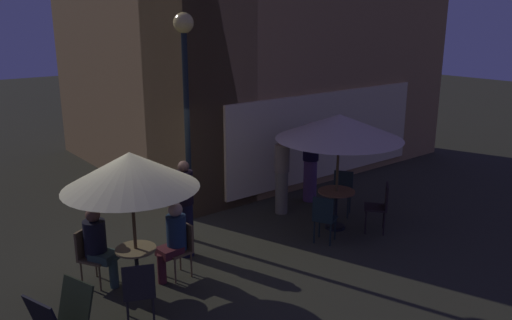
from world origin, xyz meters
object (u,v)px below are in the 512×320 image
at_px(street_lamp_near_corner, 186,81).
at_px(cafe_chair_1, 139,288).
at_px(patron_seated_0, 98,242).
at_px(patron_standing_2, 311,162).
at_px(cafe_chair_3, 324,215).
at_px(patron_standing_4, 282,174).
at_px(patron_standing_3, 185,208).
at_px(cafe_chair_0, 91,251).
at_px(cafe_chair_4, 381,203).
at_px(cafe_table_0, 137,263).
at_px(cafe_table_1, 336,201).
at_px(patio_umbrella_1, 339,127).
at_px(cafe_chair_2, 181,245).
at_px(patron_seated_1, 174,237).
at_px(cafe_chair_5, 342,189).
at_px(patio_umbrella_0, 130,171).

relative_size(street_lamp_near_corner, cafe_chair_1, 4.45).
relative_size(patron_seated_0, patron_standing_2, 0.70).
xyz_separation_m(cafe_chair_3, patron_standing_4, (0.41, 1.64, 0.32)).
relative_size(patron_standing_2, patron_standing_3, 1.05).
distance_m(cafe_chair_0, cafe_chair_4, 5.37).
xyz_separation_m(cafe_chair_3, patron_seated_0, (-3.82, 1.11, 0.17)).
bearing_deg(cafe_table_0, cafe_table_1, -2.21).
bearing_deg(cafe_chair_3, patio_umbrella_1, -0.00).
xyz_separation_m(patio_umbrella_1, cafe_chair_2, (-3.37, 0.22, -1.52)).
xyz_separation_m(street_lamp_near_corner, patron_standing_3, (-0.40, -0.50, -2.11)).
height_order(patron_seated_0, patron_seated_1, patron_seated_0).
height_order(cafe_table_0, patron_standing_2, patron_standing_2).
xyz_separation_m(cafe_table_1, cafe_chair_4, (0.54, -0.67, 0.03)).
distance_m(cafe_table_0, cafe_chair_5, 4.87).
height_order(cafe_table_0, patio_umbrella_1, patio_umbrella_1).
distance_m(street_lamp_near_corner, patron_seated_0, 3.06).
bearing_deg(patio_umbrella_1, cafe_table_1, 180.00).
bearing_deg(cafe_table_1, cafe_table_0, 177.79).
bearing_deg(patron_seated_0, cafe_chair_0, 180.00).
bearing_deg(cafe_chair_5, patio_umbrella_0, -30.07).
distance_m(cafe_table_0, patron_standing_4, 4.07).
xyz_separation_m(cafe_table_1, cafe_chair_3, (-0.71, -0.36, -0.01)).
bearing_deg(cafe_chair_3, cafe_chair_5, 3.36).
xyz_separation_m(cafe_table_1, patron_seated_1, (-3.51, 0.21, 0.15)).
distance_m(patio_umbrella_0, patron_seated_0, 1.40).
bearing_deg(cafe_chair_2, cafe_chair_0, -32.43).
distance_m(cafe_table_0, patron_seated_0, 0.72).
bearing_deg(cafe_table_0, patron_standing_3, 27.07).
distance_m(cafe_table_0, cafe_chair_1, 0.89).
xyz_separation_m(patron_seated_1, patron_standing_4, (3.22, 1.07, 0.15)).
bearing_deg(patron_standing_2, cafe_table_0, -155.49).
bearing_deg(cafe_table_1, cafe_chair_0, 169.15).
xyz_separation_m(street_lamp_near_corner, patron_standing_2, (3.25, 0.16, -2.07)).
relative_size(cafe_chair_3, patron_standing_4, 0.54).
relative_size(patio_umbrella_1, cafe_chair_4, 2.50).
height_order(patron_seated_0, patron_standing_2, patron_standing_2).
height_order(cafe_chair_3, patron_standing_3, patron_standing_3).
height_order(patio_umbrella_1, patron_standing_4, patio_umbrella_1).
bearing_deg(cafe_chair_5, cafe_chair_2, -30.23).
bearing_deg(cafe_chair_5, patron_seated_1, -30.20).
height_order(cafe_chair_1, patron_standing_2, patron_standing_2).
xyz_separation_m(patron_seated_1, patron_standing_2, (4.23, 1.24, 0.20)).
distance_m(cafe_chair_1, cafe_chair_2, 1.46).
bearing_deg(street_lamp_near_corner, cafe_table_1, -27.03).
bearing_deg(patron_seated_1, patron_standing_3, -138.36).
relative_size(cafe_chair_1, patron_standing_2, 0.51).
height_order(street_lamp_near_corner, cafe_chair_3, street_lamp_near_corner).
distance_m(cafe_chair_3, cafe_chair_4, 1.28).
relative_size(cafe_table_1, patron_seated_1, 0.61).
bearing_deg(cafe_chair_0, cafe_chair_3, 42.33).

